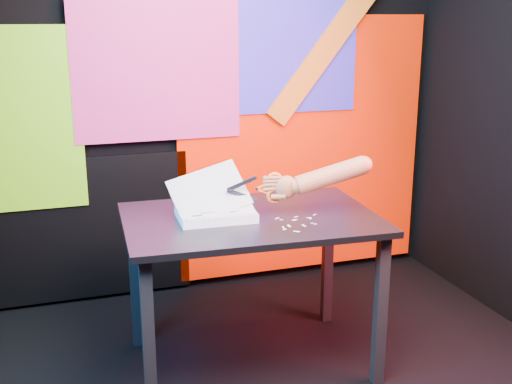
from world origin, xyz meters
name	(u,v)px	position (x,y,z in m)	size (l,w,h in m)	color
room	(293,99)	(0.00, 0.00, 1.35)	(3.01, 3.01, 2.71)	black
backdrop	(212,136)	(0.06, 1.46, 0.96)	(2.88, 0.05, 2.08)	#F51E02
work_table	(251,236)	(0.00, 0.50, 0.66)	(1.20, 0.83, 0.75)	#262626
printout_stack	(215,213)	(-0.17, 0.53, 0.78)	(0.39, 0.27, 0.26)	silver
scissors	(271,188)	(0.09, 0.50, 0.88)	(0.26, 0.05, 0.15)	silver
hand_forearm	(323,177)	(0.34, 0.46, 0.92)	(0.51, 0.14, 0.19)	#A65E3C
paper_clippings	(299,223)	(0.17, 0.34, 0.75)	(0.23, 0.22, 0.00)	beige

